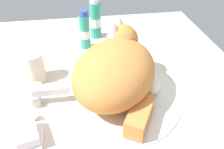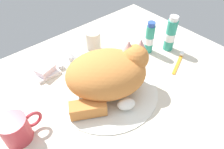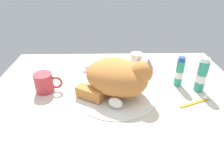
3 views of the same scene
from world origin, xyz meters
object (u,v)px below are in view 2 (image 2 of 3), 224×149
(toothbrush, at_px, (179,61))
(mouthwash_bottle, at_px, (171,34))
(soap_bar, at_px, (45,70))
(faucet, at_px, (75,59))
(rinse_cup, at_px, (93,41))
(cat, at_px, (109,73))
(coffee_mug, at_px, (17,129))
(toothpaste_bottle, at_px, (149,38))

(toothbrush, bearing_deg, mouthwash_bottle, 64.68)
(soap_bar, bearing_deg, toothbrush, -33.25)
(faucet, xyz_separation_m, toothbrush, (0.31, -0.26, -0.02))
(rinse_cup, xyz_separation_m, soap_bar, (-0.23, -0.01, -0.02))
(faucet, distance_m, rinse_cup, 0.11)
(faucet, relative_size, rinse_cup, 1.70)
(cat, distance_m, rinse_cup, 0.25)
(soap_bar, height_order, mouthwash_bottle, mouthwash_bottle)
(toothbrush, bearing_deg, coffee_mug, 171.13)
(soap_bar, distance_m, toothbrush, 0.51)
(cat, relative_size, mouthwash_bottle, 2.17)
(toothpaste_bottle, bearing_deg, toothbrush, -74.85)
(faucet, relative_size, toothpaste_bottle, 1.08)
(coffee_mug, relative_size, soap_bar, 1.81)
(toothpaste_bottle, xyz_separation_m, mouthwash_bottle, (0.08, -0.04, 0.01))
(soap_bar, xyz_separation_m, toothbrush, (0.43, -0.28, -0.02))
(toothpaste_bottle, bearing_deg, soap_bar, 159.15)
(coffee_mug, height_order, toothbrush, coffee_mug)
(faucet, xyz_separation_m, mouthwash_bottle, (0.35, -0.18, 0.05))
(faucet, height_order, coffee_mug, coffee_mug)
(coffee_mug, relative_size, toothpaste_bottle, 0.86)
(cat, relative_size, rinse_cup, 3.80)
(rinse_cup, relative_size, mouthwash_bottle, 0.57)
(coffee_mug, bearing_deg, mouthwash_bottle, -0.72)
(soap_bar, bearing_deg, toothpaste_bottle, -20.85)
(toothpaste_bottle, relative_size, toothbrush, 1.02)
(soap_bar, bearing_deg, rinse_cup, 1.68)
(rinse_cup, bearing_deg, toothpaste_bottle, -43.16)
(coffee_mug, distance_m, mouthwash_bottle, 0.65)
(faucet, relative_size, toothbrush, 1.10)
(rinse_cup, height_order, toothpaste_bottle, toothpaste_bottle)
(rinse_cup, relative_size, toothbrush, 0.65)
(toothpaste_bottle, bearing_deg, cat, -166.59)
(faucet, bearing_deg, soap_bar, 171.47)
(faucet, xyz_separation_m, toothpaste_bottle, (0.28, -0.13, 0.04))
(soap_bar, height_order, toothpaste_bottle, toothpaste_bottle)
(faucet, relative_size, coffee_mug, 1.25)
(cat, xyz_separation_m, mouthwash_bottle, (0.35, 0.02, -0.01))
(coffee_mug, relative_size, rinse_cup, 1.36)
(coffee_mug, bearing_deg, toothpaste_bottle, 3.58)
(soap_bar, height_order, toothbrush, soap_bar)
(coffee_mug, relative_size, toothbrush, 0.88)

